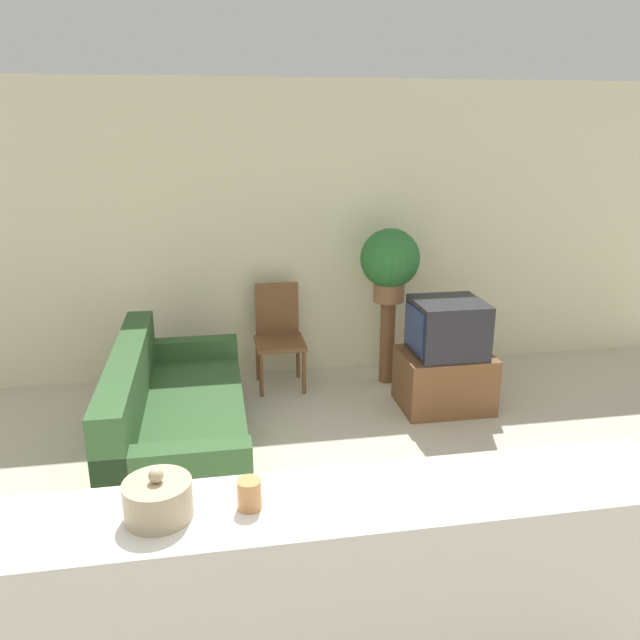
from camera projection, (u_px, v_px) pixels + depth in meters
wall_back at (240, 234)px, 5.70m from camera, size 9.00×0.06×2.70m
couch at (175, 422)px, 4.44m from camera, size 0.88×2.01×0.83m
tv_stand at (444, 380)px, 5.28m from camera, size 0.75×0.58×0.49m
television at (447, 327)px, 5.14m from camera, size 0.57×0.55×0.45m
wooden_chair at (279, 332)px, 5.68m from camera, size 0.44×0.44×0.93m
plant_stand at (387, 342)px, 5.76m from camera, size 0.14×0.14×0.78m
potted_plant at (390, 261)px, 5.53m from camera, size 0.53×0.53×0.66m
foreground_counter at (299, 619)px, 2.37m from camera, size 2.94×0.44×1.03m
decorative_bowl at (158, 499)px, 2.12m from camera, size 0.23×0.23×0.19m
candle_jar at (249, 494)px, 2.17m from camera, size 0.09×0.09×0.11m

